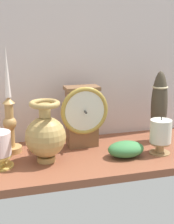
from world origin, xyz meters
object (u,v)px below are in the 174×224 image
at_px(brass_vase_bulbous, 45,135).
at_px(pillar_candle_front, 161,135).
at_px(tall_ceramic_vase, 159,106).
at_px(mantel_clock, 83,115).
at_px(candlestick_tall_left, 10,121).

distance_m(brass_vase_bulbous, pillar_candle_front, 0.37).
bearing_deg(tall_ceramic_vase, pillar_candle_front, -114.13).
bearing_deg(tall_ceramic_vase, brass_vase_bulbous, -169.82).
distance_m(mantel_clock, candlestick_tall_left, 0.24).
height_order(candlestick_tall_left, pillar_candle_front, candlestick_tall_left).
xyz_separation_m(candlestick_tall_left, brass_vase_bulbous, (0.10, -0.11, -0.02)).
distance_m(mantel_clock, brass_vase_bulbous, 0.17).
height_order(mantel_clock, pillar_candle_front, mantel_clock).
xyz_separation_m(candlestick_tall_left, tall_ceramic_vase, (0.51, -0.04, 0.02)).
bearing_deg(mantel_clock, tall_ceramic_vase, -4.21).
distance_m(mantel_clock, pillar_candle_front, 0.26).
distance_m(candlestick_tall_left, tall_ceramic_vase, 0.51).
height_order(brass_vase_bulbous, pillar_candle_front, brass_vase_bulbous).
height_order(brass_vase_bulbous, tall_ceramic_vase, tall_ceramic_vase).
bearing_deg(brass_vase_bulbous, mantel_clock, 33.56).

